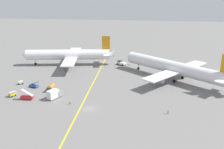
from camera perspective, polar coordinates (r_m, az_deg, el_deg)
ground_plane at (r=87.47m, az=-5.31°, el=-7.79°), size 600.00×600.00×0.00m
taxiway_stripe at (r=97.12m, az=-5.97°, el=-5.09°), size 6.73×119.86×0.01m
airliner_at_gate_left at (r=140.44m, az=-9.85°, el=4.46°), size 51.09×43.29×16.02m
airliner_being_pushed at (r=117.93m, az=13.82°, el=1.55°), size 48.41×40.88×15.73m
pushback_tug at (r=139.24m, az=2.16°, el=2.68°), size 7.69×6.04×2.78m
gse_catering_truck_tall at (r=97.19m, az=-13.05°, el=-4.35°), size 4.71×6.30×3.50m
gse_stair_truck_yellow at (r=99.30m, az=-18.84°, el=-4.84°), size 4.77×2.38×4.06m
gse_baggage_cart_trailing at (r=104.28m, az=-21.80°, el=-4.18°), size 2.59×3.14×1.71m
gse_gpu_cart_small at (r=116.71m, az=-20.15°, el=-1.70°), size 2.63×2.47×1.90m
gse_fuel_bowser_stubby at (r=105.21m, az=-13.82°, el=-2.91°), size 2.11×4.95×2.40m
gse_belt_loader_portside at (r=110.94m, az=-17.39°, el=-2.40°), size 5.06×2.92×3.02m
ground_crew_marshaller_foreground at (r=85.31m, az=12.69°, el=-8.22°), size 0.36×0.48×1.70m
ground_crew_wing_walker_right at (r=91.44m, az=-9.54°, el=-6.16°), size 0.50×0.36×1.72m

